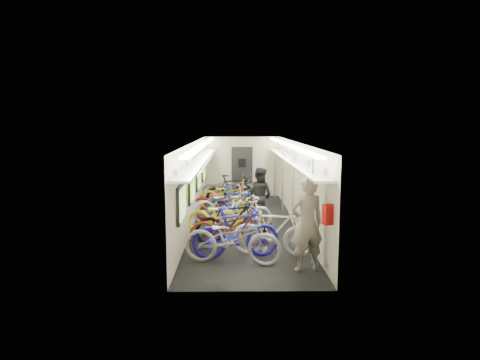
{
  "coord_description": "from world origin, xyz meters",
  "views": [
    {
      "loc": [
        -0.32,
        -12.21,
        2.95
      ],
      "look_at": [
        -0.13,
        1.25,
        1.15
      ],
      "focal_mm": 32.0,
      "sensor_mm": 36.0,
      "label": 1
    }
  ],
  "objects_px": {
    "passenger_near": "(307,224)",
    "bicycle_1": "(236,232)",
    "passenger_mid": "(260,196)",
    "backpack": "(330,214)",
    "bicycle_0": "(232,238)"
  },
  "relations": [
    {
      "from": "bicycle_0",
      "to": "passenger_near",
      "type": "bearing_deg",
      "value": -94.5
    },
    {
      "from": "passenger_mid",
      "to": "bicycle_1",
      "type": "bearing_deg",
      "value": 111.34
    },
    {
      "from": "bicycle_0",
      "to": "bicycle_1",
      "type": "relative_size",
      "value": 1.08
    },
    {
      "from": "bicycle_0",
      "to": "passenger_mid",
      "type": "bearing_deg",
      "value": -0.17
    },
    {
      "from": "passenger_near",
      "to": "passenger_mid",
      "type": "relative_size",
      "value": 1.15
    },
    {
      "from": "passenger_near",
      "to": "bicycle_1",
      "type": "bearing_deg",
      "value": -44.02
    },
    {
      "from": "passenger_mid",
      "to": "backpack",
      "type": "bearing_deg",
      "value": 135.99
    },
    {
      "from": "bicycle_0",
      "to": "bicycle_1",
      "type": "height_order",
      "value": "bicycle_1"
    },
    {
      "from": "passenger_near",
      "to": "backpack",
      "type": "distance_m",
      "value": 0.74
    },
    {
      "from": "bicycle_1",
      "to": "passenger_mid",
      "type": "distance_m",
      "value": 3.31
    },
    {
      "from": "bicycle_0",
      "to": "passenger_near",
      "type": "height_order",
      "value": "passenger_near"
    },
    {
      "from": "bicycle_0",
      "to": "backpack",
      "type": "bearing_deg",
      "value": -107.47
    },
    {
      "from": "bicycle_1",
      "to": "passenger_mid",
      "type": "height_order",
      "value": "passenger_mid"
    },
    {
      "from": "bicycle_0",
      "to": "backpack",
      "type": "distance_m",
      "value": 2.2
    },
    {
      "from": "bicycle_0",
      "to": "passenger_near",
      "type": "xyz_separation_m",
      "value": [
        1.48,
        -0.44,
        0.41
      ]
    }
  ]
}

